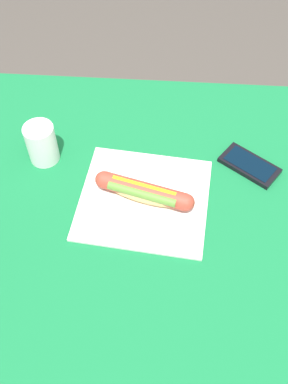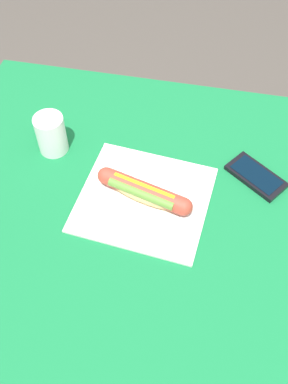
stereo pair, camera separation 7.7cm
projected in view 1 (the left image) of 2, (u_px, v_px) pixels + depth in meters
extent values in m
plane|color=#47423D|center=(152.00, 333.00, 1.61)|extent=(6.00, 6.00, 0.00)
cylinder|color=brown|center=(287.00, 204.00, 1.50)|extent=(0.07, 0.07, 0.74)
cylinder|color=brown|center=(35.00, 189.00, 1.53)|extent=(0.07, 0.07, 0.74)
cube|color=brown|center=(157.00, 218.00, 1.00)|extent=(1.02, 0.84, 0.03)
cube|color=#146B38|center=(157.00, 214.00, 0.99)|extent=(1.08, 0.90, 0.00)
cube|color=silver|center=(144.00, 199.00, 1.01)|extent=(0.31, 0.29, 0.01)
ellipsoid|color=#E5BC75|center=(144.00, 192.00, 0.99)|extent=(0.19, 0.09, 0.05)
cylinder|color=#A83D2D|center=(144.00, 191.00, 0.98)|extent=(0.20, 0.09, 0.04)
sphere|color=#A83D2D|center=(104.00, 180.00, 1.00)|extent=(0.04, 0.04, 0.04)
sphere|color=#A83D2D|center=(186.00, 202.00, 0.96)|extent=(0.04, 0.04, 0.04)
cube|color=yellow|center=(144.00, 186.00, 0.97)|extent=(0.14, 0.05, 0.00)
cylinder|color=#568433|center=(142.00, 194.00, 0.97)|extent=(0.15, 0.06, 0.02)
cube|color=black|center=(249.00, 165.00, 1.06)|extent=(0.15, 0.14, 0.01)
cube|color=black|center=(250.00, 164.00, 1.06)|extent=(0.13, 0.11, 0.00)
cylinder|color=white|center=(42.00, 143.00, 1.04)|extent=(0.07, 0.07, 0.10)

